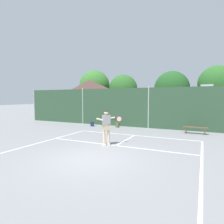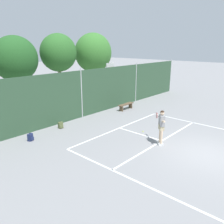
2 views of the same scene
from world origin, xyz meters
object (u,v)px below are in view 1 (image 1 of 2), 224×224
at_px(basketball_hoop, 206,100).
at_px(courtside_bench, 195,129).
at_px(tennis_ball, 133,140).
at_px(backpack_olive, 117,125).
at_px(tennis_player, 106,124).
at_px(backpack_navy, 92,124).

bearing_deg(basketball_hoop, courtside_bench, -105.59).
height_order(tennis_ball, backpack_olive, backpack_olive).
bearing_deg(courtside_bench, basketball_hoop, 74.41).
relative_size(tennis_player, courtside_bench, 1.16).
relative_size(tennis_player, tennis_ball, 28.10).
relative_size(backpack_navy, backpack_olive, 1.00).
bearing_deg(tennis_player, basketball_hoop, 58.87).
bearing_deg(courtside_bench, backpack_navy, 179.90).
xyz_separation_m(backpack_olive, courtside_bench, (6.10, -0.38, 0.17)).
height_order(backpack_navy, courtside_bench, courtside_bench).
bearing_deg(backpack_navy, courtside_bench, -0.10).
xyz_separation_m(tennis_ball, backpack_navy, (-5.16, 3.86, 0.16)).
relative_size(basketball_hoop, tennis_player, 1.91).
bearing_deg(courtside_bench, tennis_player, -126.54).
bearing_deg(tennis_player, courtside_bench, 53.46).
bearing_deg(basketball_hoop, tennis_player, -121.13).
distance_m(tennis_ball, backpack_olive, 5.12).
relative_size(basketball_hoop, backpack_olive, 7.67).
xyz_separation_m(basketball_hoop, tennis_ball, (-3.87, -6.18, -2.28)).
bearing_deg(backpack_olive, tennis_player, -71.28).
relative_size(tennis_player, backpack_navy, 4.01).
bearing_deg(backpack_navy, tennis_player, -52.32).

